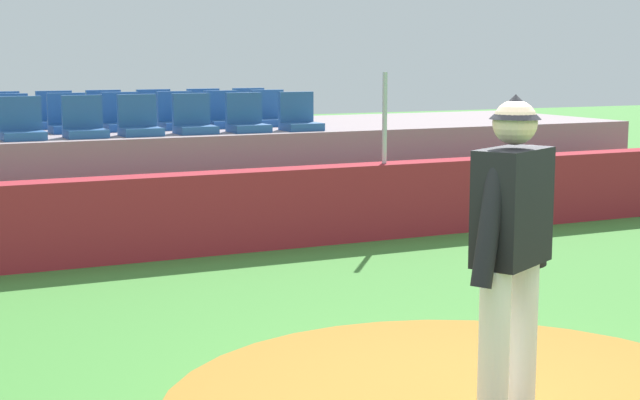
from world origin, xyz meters
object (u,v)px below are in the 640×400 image
at_px(stadium_chair_11, 177,117).
at_px(stadium_chair_17, 106,115).
at_px(stadium_chair_8, 10,122).
at_px(stadium_chair_13, 270,115).
at_px(stadium_chair_18, 156,114).
at_px(stadium_chair_4, 194,121).
at_px(stadium_chair_16, 56,116).
at_px(stadium_chair_9, 68,120).
at_px(stadium_chair_15, 3,118).
at_px(stadium_chair_10, 122,119).
at_px(pitcher, 512,234).
at_px(stadium_chair_2, 84,124).
at_px(stadium_chair_12, 224,116).
at_px(stadium_chair_6, 299,118).
at_px(stadium_chair_3, 139,123).
at_px(stadium_chair_1, 22,126).
at_px(stadium_chair_5, 247,120).
at_px(baseball, 496,364).
at_px(stadium_chair_19, 206,113).
at_px(stadium_chair_20, 251,111).

height_order(stadium_chair_11, stadium_chair_17, same).
relative_size(stadium_chair_8, stadium_chair_17, 1.00).
height_order(stadium_chair_13, stadium_chair_18, same).
distance_m(stadium_chair_4, stadium_chair_11, 0.82).
bearing_deg(stadium_chair_16, stadium_chair_13, 163.20).
height_order(stadium_chair_9, stadium_chair_15, same).
relative_size(stadium_chair_11, stadium_chair_13, 1.00).
height_order(stadium_chair_15, stadium_chair_18, same).
height_order(stadium_chair_10, stadium_chair_13, same).
bearing_deg(stadium_chair_8, pitcher, 99.99).
bearing_deg(stadium_chair_2, stadium_chair_11, -149.21).
height_order(stadium_chair_2, stadium_chair_15, same).
relative_size(stadium_chair_11, stadium_chair_16, 1.00).
distance_m(stadium_chair_10, stadium_chair_12, 1.40).
relative_size(stadium_chair_13, stadium_chair_15, 1.00).
bearing_deg(stadium_chair_6, pitcher, 74.44).
height_order(stadium_chair_11, stadium_chair_13, same).
bearing_deg(stadium_chair_3, stadium_chair_8, -32.17).
bearing_deg(pitcher, stadium_chair_6, 46.54).
bearing_deg(stadium_chair_1, stadium_chair_2, -179.52).
xyz_separation_m(stadium_chair_10, stadium_chair_18, (0.69, 0.85, 0.00)).
relative_size(stadium_chair_9, stadium_chair_17, 1.00).
relative_size(stadium_chair_5, stadium_chair_13, 1.00).
relative_size(baseball, stadium_chair_17, 0.15).
distance_m(stadium_chair_3, stadium_chair_19, 2.22).
bearing_deg(stadium_chair_6, stadium_chair_4, -2.14).
xyz_separation_m(stadium_chair_6, stadium_chair_8, (-3.55, 0.93, 0.00)).
distance_m(pitcher, stadium_chair_10, 8.35).
distance_m(pitcher, stadium_chair_3, 7.48).
distance_m(stadium_chair_3, stadium_chair_4, 0.70).
bearing_deg(stadium_chair_11, stadium_chair_16, -31.57).
xyz_separation_m(stadium_chair_17, stadium_chair_19, (1.44, -0.05, 0.00)).
relative_size(stadium_chair_3, stadium_chair_10, 1.00).
xyz_separation_m(stadium_chair_5, stadium_chair_18, (-0.71, 1.74, 0.00)).
bearing_deg(stadium_chair_17, stadium_chair_2, 69.66).
xyz_separation_m(stadium_chair_1, stadium_chair_18, (2.08, 1.73, 0.00)).
bearing_deg(stadium_chair_9, stadium_chair_15, -52.78).
height_order(stadium_chair_4, stadium_chair_13, same).
bearing_deg(stadium_chair_11, stadium_chair_20, -147.64).
distance_m(stadium_chair_3, stadium_chair_8, 1.67).
xyz_separation_m(stadium_chair_16, stadium_chair_18, (1.39, 0.00, 0.00)).
distance_m(stadium_chair_5, stadium_chair_15, 3.31).
height_order(stadium_chair_5, stadium_chair_13, same).
distance_m(stadium_chair_3, stadium_chair_12, 1.63).
relative_size(stadium_chair_16, stadium_chair_17, 1.00).
xyz_separation_m(stadium_chair_15, stadium_chair_17, (1.37, 0.01, 0.00)).
bearing_deg(stadium_chair_20, stadium_chair_12, 49.85).
bearing_deg(stadium_chair_8, stadium_chair_19, -163.92).
bearing_deg(stadium_chair_5, stadium_chair_13, -127.56).
distance_m(stadium_chair_6, stadium_chair_11, 1.65).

